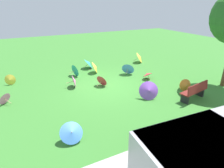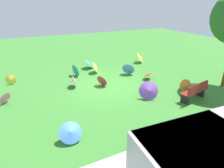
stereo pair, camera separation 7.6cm
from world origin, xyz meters
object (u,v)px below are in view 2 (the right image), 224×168
Objects in this scene: parasol_purple_0 at (149,91)px; parasol_yellow_2 at (96,67)px; parasol_orange_0 at (186,86)px; parasol_pink_0 at (4,98)px; parasol_blue_1 at (129,68)px; parasol_yellow_1 at (10,80)px; parasol_red_0 at (148,74)px; van_dark at (219,153)px; park_bench at (195,91)px; parasol_pink_1 at (75,81)px; parasol_yellow_0 at (141,57)px; parasol_teal_0 at (90,63)px; parasol_teal_1 at (76,70)px; parasol_blue_2 at (71,132)px; parasol_red_1 at (103,80)px.

parasol_purple_0 is 4.81m from parasol_yellow_2.
parasol_yellow_2 is (3.20, -4.87, 0.07)m from parasol_orange_0.
parasol_blue_1 is (-7.28, -0.92, 0.10)m from parasol_pink_0.
parasol_blue_1 is at bearing 168.08° from parasol_yellow_1.
parasol_red_0 is 1.14× the size of parasol_pink_0.
van_dark reaches higher than parasol_orange_0.
parasol_orange_0 is at bearing 110.57° from parasol_blue_1.
parasol_pink_1 is (4.76, -4.12, -0.10)m from park_bench.
parasol_yellow_0 is at bearing -120.49° from parasol_purple_0.
parasol_yellow_0 is 4.11m from parasol_yellow_2.
parasol_teal_1 is at bearing 40.32° from parasol_teal_0.
van_dark is 7.83m from parasol_pink_1.
parasol_yellow_0 is 1.64× the size of parasol_yellow_1.
parasol_yellow_2 is at bearing 92.92° from parasol_teal_0.
parasol_blue_2 is (1.98, 6.13, -0.00)m from parasol_teal_1.
parasol_teal_1 is (4.19, -5.78, -0.08)m from park_bench.
park_bench is 9.04m from parasol_pink_0.
park_bench is at bearing 112.63° from parasol_teal_0.
park_bench is 2.32× the size of parasol_orange_0.
parasol_pink_0 is 7.34m from parasol_blue_1.
parasol_orange_0 is (-8.65, 2.74, 0.04)m from parasol_pink_0.
parasol_blue_1 is (-0.95, -3.52, -0.05)m from parasol_purple_0.
park_bench is 7.47m from parasol_teal_0.
parasol_yellow_2 reaches higher than parasol_red_0.
parasol_red_1 is at bearing -88.90° from van_dark.
van_dark reaches higher than parasol_red_0.
parasol_yellow_2 reaches higher than parasol_pink_0.
parasol_pink_1 is 6.06m from parasol_orange_0.
parasol_pink_1 is at bearing -31.96° from parasol_orange_0.
parasol_pink_1 is at bearing 6.92° from parasol_blue_1.
park_bench is 6.29m from parasol_pink_1.
parasol_pink_1 is at bearing -40.86° from park_bench.
parasol_yellow_1 is 0.85× the size of parasol_red_1.
parasol_yellow_0 is 1.43× the size of parasol_pink_1.
parasol_blue_1 is at bearing -64.80° from parasol_red_0.
parasol_pink_0 is at bearing 7.23° from parasol_blue_1.
parasol_red_1 is (1.35, -2.52, -0.12)m from parasol_purple_0.
parasol_teal_0 is 5.92m from parasol_purple_0.
parasol_yellow_1 is at bearing -30.78° from parasol_pink_1.
parasol_blue_2 reaches higher than parasol_pink_0.
parasol_yellow_2 is at bearing -118.63° from parasol_blue_2.
parasol_yellow_0 reaches higher than parasol_blue_2.
parasol_teal_0 is at bearing -80.97° from parasol_purple_0.
parasol_red_1 is at bearing 159.62° from parasol_pink_1.
park_bench is 2.47× the size of parasol_pink_0.
van_dark is 10.76m from parasol_yellow_1.
parasol_purple_0 is at bearing 100.45° from parasol_yellow_2.
parasol_pink_1 is (4.37, -0.83, 0.05)m from parasol_red_0.
parasol_pink_1 is (1.88, 2.78, -0.02)m from parasol_teal_0.
parasol_yellow_0 is 1.40× the size of parasol_red_0.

